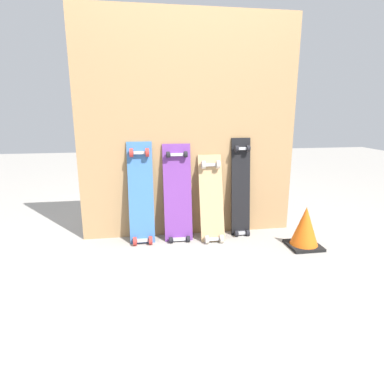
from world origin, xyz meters
The scene contains 7 objects.
ground_plane centered at (0.00, 0.00, 0.00)m, with size 12.00×12.00×0.00m, color #9E9991.
plywood_wall_panel centered at (0.00, 0.07, 0.92)m, with size 1.83×0.04×1.84m, color tan.
skateboard_blue centered at (-0.42, -0.04, 0.38)m, with size 0.20×0.23×0.89m.
skateboard_purple centered at (-0.12, -0.04, 0.37)m, with size 0.23×0.22×0.87m.
skateboard_natural centered at (0.17, -0.08, 0.32)m, with size 0.20×0.28×0.77m.
skateboard_black centered at (0.44, -0.01, 0.39)m, with size 0.16×0.17×0.91m.
traffic_cone centered at (0.86, -0.39, 0.16)m, with size 0.25×0.25×0.34m.
Camera 1 is at (-0.42, -2.67, 1.08)m, focal length 30.64 mm.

